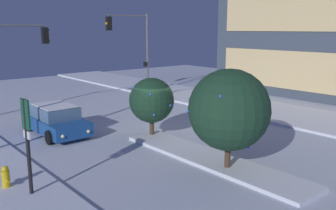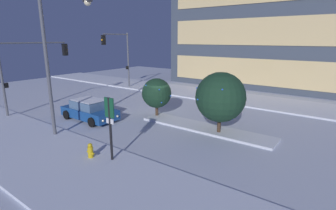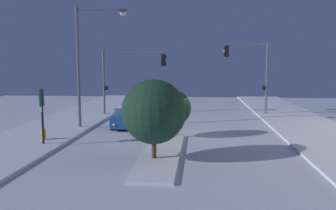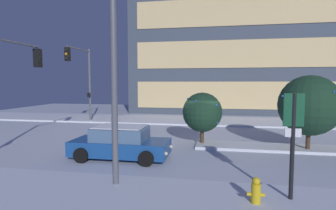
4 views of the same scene
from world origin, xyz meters
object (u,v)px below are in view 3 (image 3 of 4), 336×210
at_px(street_lamp_arched, 91,51).
at_px(decorated_tree_median, 173,108).
at_px(decorated_tree_left_of_median, 154,112).
at_px(fire_hydrant, 44,135).
at_px(parking_info_sign, 42,110).
at_px(traffic_light_corner_far_left, 251,66).
at_px(car_near, 130,117).
at_px(traffic_light_corner_near_left, 129,70).

height_order(street_lamp_arched, decorated_tree_median, street_lamp_arched).
height_order(street_lamp_arched, decorated_tree_left_of_median, street_lamp_arched).
bearing_deg(decorated_tree_median, fire_hydrant, -75.78).
bearing_deg(decorated_tree_left_of_median, fire_hydrant, -116.41).
bearing_deg(parking_info_sign, decorated_tree_left_of_median, -23.02).
relative_size(parking_info_sign, decorated_tree_left_of_median, 0.82).
height_order(traffic_light_corner_far_left, decorated_tree_left_of_median, traffic_light_corner_far_left).
distance_m(car_near, decorated_tree_median, 5.00).
distance_m(fire_hydrant, parking_info_sign, 1.96).
relative_size(traffic_light_corner_far_left, fire_hydrant, 7.39).
bearing_deg(traffic_light_corner_far_left, street_lamp_arched, 33.36).
xyz_separation_m(traffic_light_corner_near_left, traffic_light_corner_far_left, (-1.39, 10.48, 0.40)).
bearing_deg(traffic_light_corner_far_left, parking_info_sign, 45.42).
bearing_deg(traffic_light_corner_near_left, decorated_tree_left_of_median, -74.47).
distance_m(street_lamp_arched, decorated_tree_left_of_median, 9.92).
height_order(traffic_light_corner_far_left, parking_info_sign, traffic_light_corner_far_left).
bearing_deg(traffic_light_corner_far_left, car_near, 35.80).
xyz_separation_m(street_lamp_arched, decorated_tree_left_of_median, (7.80, 5.31, -3.06)).
xyz_separation_m(traffic_light_corner_near_left, parking_info_sign, (11.79, -2.51, -1.90)).
bearing_deg(decorated_tree_median, decorated_tree_left_of_median, -5.50).
height_order(car_near, decorated_tree_median, decorated_tree_median).
bearing_deg(traffic_light_corner_near_left, parking_info_sign, -102.04).
distance_m(traffic_light_corner_near_left, traffic_light_corner_far_left, 10.58).
height_order(car_near, decorated_tree_left_of_median, decorated_tree_left_of_median).
relative_size(traffic_light_corner_near_left, traffic_light_corner_far_left, 0.88).
xyz_separation_m(traffic_light_corner_near_left, decorated_tree_median, (8.89, 4.46, -2.10)).
bearing_deg(parking_info_sign, decorated_tree_median, 20.04).
distance_m(fire_hydrant, decorated_tree_left_of_median, 7.95).
bearing_deg(street_lamp_arched, car_near, 20.30).
bearing_deg(fire_hydrant, decorated_tree_left_of_median, 63.59).
bearing_deg(traffic_light_corner_near_left, fire_hydrant, -105.38).
bearing_deg(car_near, decorated_tree_left_of_median, 18.03).
height_order(traffic_light_corner_near_left, street_lamp_arched, street_lamp_arched).
bearing_deg(parking_info_sign, fire_hydrant, 111.30).
height_order(car_near, street_lamp_arched, street_lamp_arched).
xyz_separation_m(traffic_light_corner_far_left, parking_info_sign, (13.18, -12.99, -2.30)).
relative_size(street_lamp_arched, decorated_tree_left_of_median, 2.17).
bearing_deg(traffic_light_corner_far_left, fire_hydrant, 42.15).
bearing_deg(traffic_light_corner_near_left, decorated_tree_median, -63.36).
relative_size(traffic_light_corner_far_left, street_lamp_arched, 0.77).
bearing_deg(decorated_tree_median, traffic_light_corner_near_left, -153.36).
relative_size(street_lamp_arched, parking_info_sign, 2.63).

